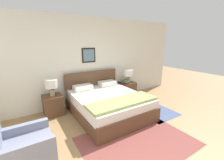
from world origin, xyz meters
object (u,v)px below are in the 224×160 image
(table_lamp_near_window, at_px, (51,84))
(armchair, at_px, (22,152))
(table_lamp_by_door, at_px, (128,73))
(nightstand_near_window, at_px, (53,105))
(bed, at_px, (108,103))
(nightstand_by_door, at_px, (127,89))

(table_lamp_near_window, bearing_deg, armchair, -115.54)
(armchair, bearing_deg, table_lamp_near_window, 154.00)
(table_lamp_by_door, bearing_deg, nightstand_near_window, 179.60)
(bed, bearing_deg, nightstand_near_window, 148.36)
(table_lamp_near_window, relative_size, table_lamp_by_door, 1.00)
(bed, height_order, table_lamp_near_window, bed)
(nightstand_near_window, distance_m, table_lamp_by_door, 2.56)
(bed, bearing_deg, armchair, -156.65)
(bed, xyz_separation_m, nightstand_near_window, (-1.24, 0.77, -0.04))
(armchair, xyz_separation_m, nightstand_by_door, (3.25, 1.63, -0.05))
(table_lamp_near_window, bearing_deg, nightstand_by_door, 0.41)
(nightstand_by_door, height_order, table_lamp_near_window, table_lamp_near_window)
(armchair, relative_size, table_lamp_by_door, 2.12)
(bed, bearing_deg, table_lamp_near_window, 148.80)
(table_lamp_near_window, height_order, table_lamp_by_door, same)
(armchair, distance_m, table_lamp_near_window, 1.86)
(nightstand_near_window, xyz_separation_m, nightstand_by_door, (2.48, 0.00, 0.00))
(nightstand_near_window, xyz_separation_m, table_lamp_by_door, (2.50, -0.02, 0.57))
(table_lamp_near_window, xyz_separation_m, table_lamp_by_door, (2.49, 0.00, 0.00))
(table_lamp_near_window, bearing_deg, bed, -31.20)
(armchair, relative_size, nightstand_by_door, 1.80)
(armchair, distance_m, nightstand_near_window, 1.80)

